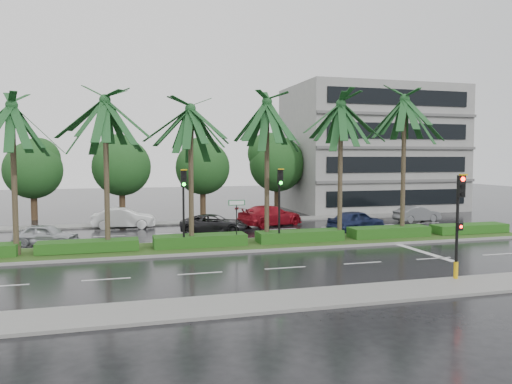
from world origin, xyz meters
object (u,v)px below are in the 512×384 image
object	(u,v)px
car_darkgrey	(214,224)
car_silver	(46,235)
street_sign	(237,211)
car_red	(270,216)
signal_near	(459,222)
signal_median_left	(184,197)
car_white	(124,218)
car_blue	(356,221)
car_grey	(417,214)

from	to	relation	value
car_darkgrey	car_silver	bearing A→B (deg)	118.40
street_sign	car_red	xyz separation A→B (m)	(4.63, 8.41, -1.35)
signal_near	street_sign	bearing A→B (deg)	125.34
car_darkgrey	car_red	bearing A→B (deg)	-44.84
signal_median_left	car_silver	xyz separation A→B (m)	(-7.50, 4.17, -2.37)
car_white	car_blue	world-z (taller)	car_blue
signal_median_left	car_silver	distance (m)	8.90
street_sign	car_grey	xyz separation A→B (m)	(16.63, 7.43, -1.50)
street_sign	car_white	xyz separation A→B (m)	(-6.00, 9.98, -1.39)
street_sign	car_silver	size ratio (longest dim) A/B	0.71
signal_near	car_white	world-z (taller)	signal_near
car_blue	car_red	bearing A→B (deg)	28.39
car_silver	car_grey	distance (m)	27.35
signal_near	car_silver	bearing A→B (deg)	141.63
car_red	car_grey	size ratio (longest dim) A/B	1.39
street_sign	car_silver	world-z (taller)	street_sign
car_silver	car_white	xyz separation A→B (m)	(4.50, 6.00, 0.11)
signal_median_left	street_sign	bearing A→B (deg)	3.47
car_white	car_darkgrey	xyz separation A→B (m)	(5.88, -4.04, -0.09)
car_red	street_sign	bearing A→B (deg)	128.86
car_blue	car_silver	bearing A→B (deg)	70.72
car_white	car_grey	distance (m)	22.78
car_white	car_darkgrey	size ratio (longest dim) A/B	0.97
car_red	car_blue	xyz separation A→B (m)	(4.87, -4.44, -0.02)
car_darkgrey	car_red	xyz separation A→B (m)	(4.76, 2.47, 0.13)
street_sign	car_silver	bearing A→B (deg)	159.22
signal_near	car_silver	world-z (taller)	signal_near
signal_median_left	car_blue	size ratio (longest dim) A/B	0.99
car_red	signal_median_left	bearing A→B (deg)	116.09
car_darkgrey	car_blue	size ratio (longest dim) A/B	1.05
signal_median_left	car_white	world-z (taller)	signal_median_left
car_red	car_white	bearing A→B (deg)	59.30
signal_near	car_red	bearing A→B (deg)	97.38
street_sign	car_darkgrey	world-z (taller)	street_sign
car_blue	car_grey	size ratio (longest dim) A/B	1.15
street_sign	car_white	distance (m)	11.73
street_sign	car_blue	xyz separation A→B (m)	(9.50, 3.97, -1.38)
street_sign	car_grey	world-z (taller)	street_sign
car_silver	car_white	bearing A→B (deg)	-17.61
car_white	car_red	world-z (taller)	car_red
car_white	car_grey	size ratio (longest dim) A/B	1.16
street_sign	car_darkgrey	bearing A→B (deg)	91.18
signal_median_left	car_white	distance (m)	10.84
car_silver	street_sign	bearing A→B (deg)	-91.51
car_white	car_silver	bearing A→B (deg)	148.07
signal_median_left	car_red	bearing A→B (deg)	48.38
street_sign	car_darkgrey	size ratio (longest dim) A/B	0.57
signal_median_left	car_white	size ratio (longest dim) A/B	0.98
car_silver	car_grey	xyz separation A→B (m)	(27.13, 3.44, 0.01)
car_red	car_blue	world-z (taller)	car_red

